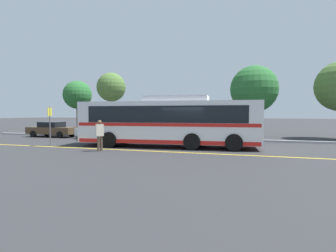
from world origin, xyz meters
TOP-DOWN VIEW (x-y plane):
  - ground_plane at (0.00, 0.00)m, footprint 220.00×220.00m
  - lane_strip_0 at (-1.24, -2.02)m, footprint 31.41×0.20m
  - curb_strip at (-1.24, 5.19)m, footprint 39.41×0.36m
  - transit_bus at (-1.22, 0.18)m, footprint 11.87×3.48m
  - parked_car_0 at (-13.54, 3.99)m, footprint 4.66×1.85m
  - parked_car_1 at (-8.11, 3.57)m, footprint 4.35×2.00m
  - pedestrian_0 at (-4.39, -2.87)m, footprint 0.45×0.45m
  - bus_stop_sign at (-8.91, -1.62)m, footprint 0.07×0.40m
  - tree_0 at (4.21, 9.04)m, footprint 4.23×4.23m
  - tree_1 at (-9.33, 7.40)m, footprint 2.86×2.86m
  - tree_2 at (-14.51, 9.12)m, footprint 3.13×3.13m

SIDE VIEW (x-z plane):
  - ground_plane at x=0.00m, z-range 0.00..0.00m
  - lane_strip_0 at x=-1.24m, z-range 0.00..0.01m
  - curb_strip at x=-1.24m, z-range 0.00..0.15m
  - parked_car_1 at x=-8.11m, z-range 0.01..1.39m
  - parked_car_0 at x=-13.54m, z-range 0.01..1.40m
  - pedestrian_0 at x=-4.39m, z-range 0.13..1.91m
  - bus_stop_sign at x=-8.91m, z-range 0.33..2.93m
  - transit_bus at x=-1.22m, z-range 0.04..3.30m
  - tree_2 at x=-14.51m, z-range 1.32..7.13m
  - tree_0 at x=4.21m, z-range 1.12..7.62m
  - tree_1 at x=-9.33m, z-range 1.64..7.85m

